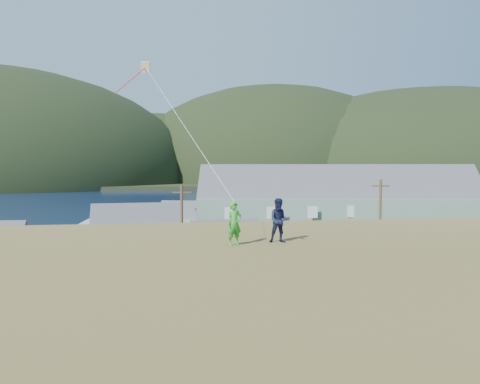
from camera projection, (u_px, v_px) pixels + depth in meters
name	position (u px, v px, depth m)	size (l,w,h in m)	color
ground	(205.00, 290.00, 35.55)	(900.00, 900.00, 0.00)	#0A1638
grass_strip	(207.00, 296.00, 33.57)	(110.00, 8.00, 0.10)	#4C3D19
waterfront_lot	(197.00, 251.00, 52.36)	(72.00, 36.00, 0.12)	#28282B
wharf	(158.00, 225.00, 74.27)	(26.00, 14.00, 0.90)	gray
far_shore	(183.00, 180.00, 361.94)	(900.00, 320.00, 2.00)	black
far_hills	(232.00, 180.00, 316.68)	(760.00, 265.00, 143.00)	black
lodge	(337.00, 207.00, 56.99)	(37.97, 16.56, 12.92)	slate
shed_palegreen_near	(137.00, 233.00, 49.00)	(10.71, 7.40, 7.35)	gray
shed_white	(226.00, 245.00, 44.25)	(7.61, 5.41, 5.72)	white
shed_palegreen_far	(194.00, 222.00, 60.55)	(11.05, 7.92, 6.70)	slate
utility_poles	(186.00, 234.00, 36.59)	(35.54, 0.24, 8.99)	#47331E
parked_cars	(139.00, 238.00, 56.77)	(26.85, 13.61, 1.58)	navy
kite_flyer_green	(234.00, 224.00, 15.74)	(0.59, 0.39, 1.62)	green
kite_flyer_navy	(280.00, 220.00, 16.38)	(0.83, 0.64, 1.70)	#141837
kite_rig	(145.00, 71.00, 21.92)	(2.50, 3.97, 10.59)	beige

